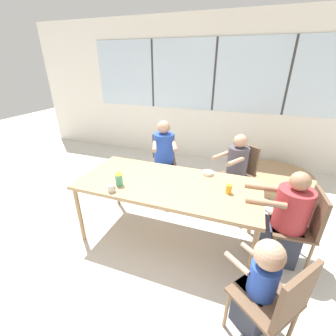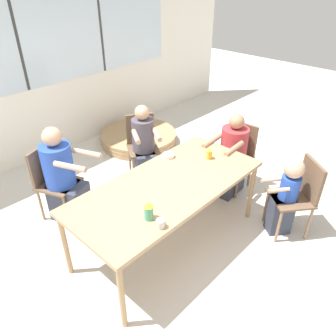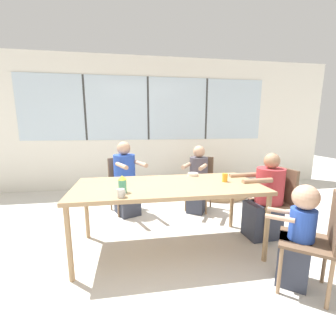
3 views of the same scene
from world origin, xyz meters
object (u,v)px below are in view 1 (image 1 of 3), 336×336
Objects in this scene: chair_for_man_teal_shirt at (303,223)px; chair_for_man_blue_shirt at (164,155)px; person_man_blue_shirt at (164,159)px; coffee_mug at (111,188)px; juice_glass at (229,189)px; bowl_white_shallow at (208,173)px; chair_for_woman_green_shirt at (242,168)px; folded_table_stack at (275,178)px; person_woman_green_shirt at (234,173)px; chair_for_toddler at (278,300)px; person_toddler at (258,288)px; sippy_cup at (119,178)px; person_man_teal_shirt at (284,223)px.

chair_for_man_blue_shirt is at bearing 54.55° from chair_for_man_teal_shirt.
coffee_mug is at bearing 67.10° from person_man_blue_shirt.
person_man_blue_shirt reaches higher than juice_glass.
chair_for_woman_green_shirt is at bearing 66.40° from bowl_white_shallow.
chair_for_woman_green_shirt is at bearing -128.68° from folded_table_stack.
chair_for_man_teal_shirt is 1.22m from person_woman_green_shirt.
chair_for_toddler is at bearing -17.38° from coffee_mug.
juice_glass is (-0.00, -1.05, 0.32)m from person_woman_green_shirt.
chair_for_man_teal_shirt is 2.16m from person_man_blue_shirt.
person_woman_green_shirt is at bearing 145.71° from chair_for_man_blue_shirt.
person_woman_green_shirt is at bearing 152.65° from person_man_blue_shirt.
chair_for_toddler is 0.81× the size of person_woman_green_shirt.
chair_for_man_blue_shirt is 0.81× the size of person_woman_green_shirt.
sippy_cup is (-1.46, 0.55, 0.39)m from person_toddler.
chair_for_woman_green_shirt and chair_for_toddler have the same top height.
person_man_blue_shirt is 1.64m from juice_glass.
chair_for_man_teal_shirt reaches higher than bowl_white_shallow.
chair_for_man_blue_shirt is 11.27× the size of coffee_mug.
person_woman_green_shirt is 1.16× the size of person_toddler.
chair_for_woman_green_shirt reaches higher than juice_glass.
person_man_blue_shirt is 1.20m from bowl_white_shallow.
person_man_teal_shirt is 0.68m from juice_glass.
juice_glass is (1.14, 0.38, 0.01)m from coffee_mug.
person_toddler is 1.32m from bowl_white_shallow.
person_toddler is 2.76m from folded_table_stack.
chair_for_man_blue_shirt is 2.73m from chair_for_toddler.
person_man_teal_shirt reaches higher than bowl_white_shallow.
person_woman_green_shirt is 13.91× the size of coffee_mug.
person_toddler is 0.74× the size of folded_table_stack.
sippy_cup reaches higher than bowl_white_shallow.
coffee_mug is at bearing 110.89° from chair_for_toddler.
chair_for_man_teal_shirt is at bearing 21.06° from chair_for_toddler.
person_woman_green_shirt reaches higher than person_man_teal_shirt.
person_man_teal_shirt reaches higher than chair_for_man_teal_shirt.
person_toddler is at bearing 104.47° from person_man_blue_shirt.
person_man_teal_shirt is 11.05× the size of juice_glass.
person_man_blue_shirt reaches higher than chair_for_toddler.
chair_for_man_teal_shirt is 11.27× the size of coffee_mug.
bowl_white_shallow is at bearing 114.31° from person_man_blue_shirt.
chair_for_toddler is 0.70× the size of folded_table_stack.
person_man_teal_shirt is at bearing 145.73° from chair_for_woman_green_shirt.
juice_glass is at bearing 18.57° from coffee_mug.
chair_for_man_teal_shirt is at bearing 128.03° from person_man_blue_shirt.
chair_for_toddler is 6.56× the size of bowl_white_shallow.
person_man_blue_shirt is 2.02m from person_man_teal_shirt.
chair_for_man_teal_shirt is at bearing 125.45° from chair_for_man_blue_shirt.
person_man_teal_shirt is (0.13, 0.96, -0.05)m from chair_for_toddler.
chair_for_toddler is at bearing -59.12° from bowl_white_shallow.
chair_for_man_blue_shirt is 1.79m from juice_glass.
juice_glass is 0.44m from bowl_white_shallow.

